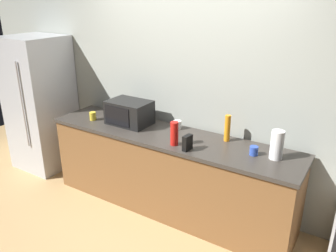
% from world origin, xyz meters
% --- Properties ---
extents(ground_plane, '(8.00, 8.00, 0.00)m').
position_xyz_m(ground_plane, '(0.00, 0.00, 0.00)').
color(ground_plane, tan).
extents(back_wall, '(6.40, 0.10, 2.70)m').
position_xyz_m(back_wall, '(0.00, 0.81, 1.35)').
color(back_wall, '#9EA399').
rests_on(back_wall, ground_plane).
extents(counter_run, '(2.84, 0.64, 0.90)m').
position_xyz_m(counter_run, '(0.00, 0.40, 0.45)').
color(counter_run, brown).
rests_on(counter_run, ground_plane).
extents(refrigerator, '(0.72, 0.73, 1.80)m').
position_xyz_m(refrigerator, '(-2.05, 0.40, 0.90)').
color(refrigerator, '#B7BABF').
rests_on(refrigerator, ground_plane).
extents(microwave, '(0.48, 0.35, 0.27)m').
position_xyz_m(microwave, '(-0.55, 0.45, 1.04)').
color(microwave, black).
rests_on(microwave, counter_run).
extents(paper_towel_roll, '(0.12, 0.12, 0.27)m').
position_xyz_m(paper_towel_roll, '(1.12, 0.45, 1.04)').
color(paper_towel_roll, white).
rests_on(paper_towel_roll, counter_run).
extents(cordless_phone, '(0.06, 0.12, 0.15)m').
position_xyz_m(cordless_phone, '(0.36, 0.18, 0.98)').
color(cordless_phone, black).
rests_on(cordless_phone, counter_run).
extents(bottle_dish_soap, '(0.06, 0.06, 0.27)m').
position_xyz_m(bottle_dish_soap, '(0.59, 0.59, 1.04)').
color(bottle_dish_soap, orange).
rests_on(bottle_dish_soap, counter_run).
extents(bottle_hot_sauce, '(0.08, 0.08, 0.24)m').
position_xyz_m(bottle_hot_sauce, '(0.19, 0.22, 1.02)').
color(bottle_hot_sauce, red).
rests_on(bottle_hot_sauce, counter_run).
extents(mug_yellow, '(0.08, 0.08, 0.10)m').
position_xyz_m(mug_yellow, '(-0.99, 0.31, 0.95)').
color(mug_yellow, yellow).
rests_on(mug_yellow, counter_run).
extents(mug_blue, '(0.08, 0.08, 0.09)m').
position_xyz_m(mug_blue, '(0.93, 0.41, 0.94)').
color(mug_blue, '#2D4CB2').
rests_on(mug_blue, counter_run).
extents(mug_white, '(0.09, 0.09, 0.09)m').
position_xyz_m(mug_white, '(-0.01, 0.60, 0.95)').
color(mug_white, white).
rests_on(mug_white, counter_run).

